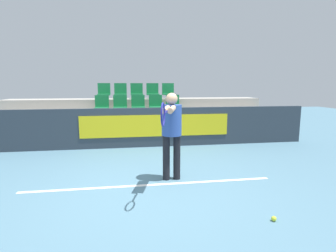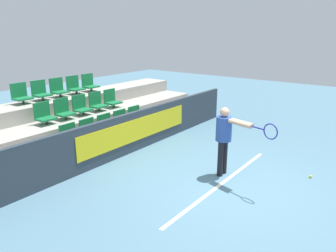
% 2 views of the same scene
% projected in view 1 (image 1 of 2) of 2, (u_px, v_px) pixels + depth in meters
% --- Properties ---
extents(ground_plane, '(30.00, 30.00, 0.00)m').
position_uv_depth(ground_plane, '(152.00, 191.00, 4.33)').
color(ground_plane, slate).
extents(court_baseline, '(4.37, 0.08, 0.01)m').
position_uv_depth(court_baseline, '(151.00, 185.00, 4.57)').
color(court_baseline, white).
rests_on(court_baseline, ground).
extents(barrier_wall, '(9.70, 0.14, 1.10)m').
position_uv_depth(barrier_wall, '(142.00, 128.00, 7.33)').
color(barrier_wall, '#2D3842').
rests_on(barrier_wall, ground).
extents(bleacher_tier_front, '(9.30, 1.05, 0.41)m').
position_uv_depth(bleacher_tier_front, '(140.00, 136.00, 7.97)').
color(bleacher_tier_front, '#ADA89E').
rests_on(bleacher_tier_front, ground).
extents(bleacher_tier_middle, '(9.30, 1.05, 0.82)m').
position_uv_depth(bleacher_tier_middle, '(139.00, 124.00, 8.96)').
color(bleacher_tier_middle, '#ADA89E').
rests_on(bleacher_tier_middle, ground).
extents(bleacher_tier_back, '(9.30, 1.05, 1.23)m').
position_uv_depth(bleacher_tier_back, '(137.00, 115.00, 9.94)').
color(bleacher_tier_back, '#ADA89E').
rests_on(bleacher_tier_back, ground).
extents(stadium_chair_0, '(0.46, 0.38, 0.58)m').
position_uv_depth(stadium_chair_0, '(99.00, 121.00, 7.84)').
color(stadium_chair_0, '#333333').
rests_on(stadium_chair_0, bleacher_tier_front).
extents(stadium_chair_1, '(0.46, 0.38, 0.58)m').
position_uv_depth(stadium_chair_1, '(120.00, 121.00, 7.93)').
color(stadium_chair_1, '#333333').
rests_on(stadium_chair_1, bleacher_tier_front).
extents(stadium_chair_2, '(0.46, 0.38, 0.58)m').
position_uv_depth(stadium_chair_2, '(140.00, 120.00, 8.02)').
color(stadium_chair_2, '#333333').
rests_on(stadium_chair_2, bleacher_tier_front).
extents(stadium_chair_3, '(0.46, 0.38, 0.58)m').
position_uv_depth(stadium_chair_3, '(160.00, 120.00, 8.12)').
color(stadium_chair_3, '#333333').
rests_on(stadium_chair_3, bleacher_tier_front).
extents(stadium_chair_4, '(0.46, 0.38, 0.58)m').
position_uv_depth(stadium_chair_4, '(179.00, 120.00, 8.21)').
color(stadium_chair_4, '#333333').
rests_on(stadium_chair_4, bleacher_tier_front).
extents(stadium_chair_5, '(0.46, 0.38, 0.58)m').
position_uv_depth(stadium_chair_5, '(102.00, 105.00, 8.79)').
color(stadium_chair_5, '#333333').
rests_on(stadium_chair_5, bleacher_tier_middle).
extents(stadium_chair_6, '(0.46, 0.38, 0.58)m').
position_uv_depth(stadium_chair_6, '(120.00, 105.00, 8.89)').
color(stadium_chair_6, '#333333').
rests_on(stadium_chair_6, bleacher_tier_middle).
extents(stadium_chair_7, '(0.46, 0.38, 0.58)m').
position_uv_depth(stadium_chair_7, '(138.00, 105.00, 8.98)').
color(stadium_chair_7, '#333333').
rests_on(stadium_chair_7, bleacher_tier_middle).
extents(stadium_chair_8, '(0.46, 0.38, 0.58)m').
position_uv_depth(stadium_chair_8, '(156.00, 104.00, 9.07)').
color(stadium_chair_8, '#333333').
rests_on(stadium_chair_8, bleacher_tier_middle).
extents(stadium_chair_9, '(0.46, 0.38, 0.58)m').
position_uv_depth(stadium_chair_9, '(173.00, 104.00, 9.17)').
color(stadium_chair_9, '#333333').
rests_on(stadium_chair_9, bleacher_tier_middle).
extents(stadium_chair_10, '(0.46, 0.38, 0.58)m').
position_uv_depth(stadium_chair_10, '(104.00, 92.00, 9.75)').
color(stadium_chair_10, '#333333').
rests_on(stadium_chair_10, bleacher_tier_back).
extents(stadium_chair_11, '(0.46, 0.38, 0.58)m').
position_uv_depth(stadium_chair_11, '(121.00, 92.00, 9.84)').
color(stadium_chair_11, '#333333').
rests_on(stadium_chair_11, bleacher_tier_back).
extents(stadium_chair_12, '(0.46, 0.38, 0.58)m').
position_uv_depth(stadium_chair_12, '(137.00, 92.00, 9.94)').
color(stadium_chair_12, '#333333').
rests_on(stadium_chair_12, bleacher_tier_back).
extents(stadium_chair_13, '(0.46, 0.38, 0.58)m').
position_uv_depth(stadium_chair_13, '(153.00, 92.00, 10.03)').
color(stadium_chair_13, '#333333').
rests_on(stadium_chair_13, bleacher_tier_back).
extents(stadium_chair_14, '(0.46, 0.38, 0.58)m').
position_uv_depth(stadium_chair_14, '(168.00, 92.00, 10.12)').
color(stadium_chair_14, '#333333').
rests_on(stadium_chair_14, bleacher_tier_back).
extents(tennis_player, '(0.55, 1.50, 1.59)m').
position_uv_depth(tennis_player, '(171.00, 127.00, 4.65)').
color(tennis_player, black).
rests_on(tennis_player, ground).
extents(tennis_ball, '(0.07, 0.07, 0.07)m').
position_uv_depth(tennis_ball, '(274.00, 219.00, 3.36)').
color(tennis_ball, '#CCDB33').
rests_on(tennis_ball, ground).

